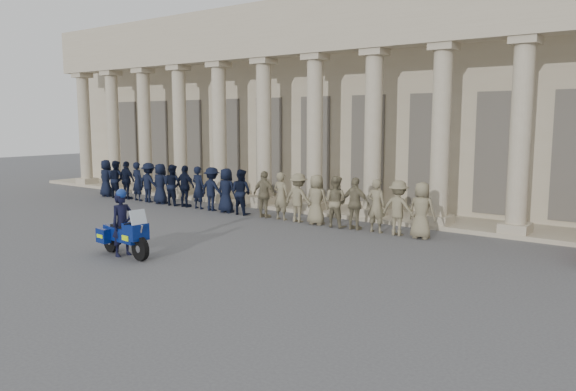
# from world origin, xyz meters

# --- Properties ---
(ground) EXTENTS (90.00, 90.00, 0.00)m
(ground) POSITION_xyz_m (0.00, 0.00, 0.00)
(ground) COLOR #4C4C4F
(ground) RESTS_ON ground
(building) EXTENTS (40.00, 12.50, 9.00)m
(building) POSITION_xyz_m (-0.00, 14.74, 4.52)
(building) COLOR tan
(building) RESTS_ON ground
(officer_rank) EXTENTS (17.28, 0.68, 1.81)m
(officer_rank) POSITION_xyz_m (-4.02, 5.98, 0.90)
(officer_rank) COLOR black
(officer_rank) RESTS_ON ground
(motorcycle) EXTENTS (2.14, 0.91, 1.38)m
(motorcycle) POSITION_xyz_m (-1.42, -1.12, 0.59)
(motorcycle) COLOR black
(motorcycle) RESTS_ON ground
(rider) EXTENTS (0.49, 0.69, 1.88)m
(rider) POSITION_xyz_m (-1.53, -1.11, 0.93)
(rider) COLOR black
(rider) RESTS_ON ground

